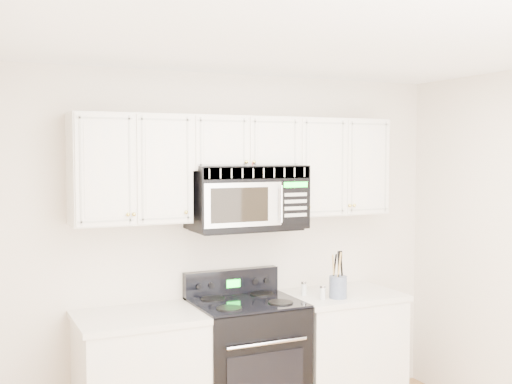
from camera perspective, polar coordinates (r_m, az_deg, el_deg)
room at (r=3.40m, az=9.33°, el=-8.51°), size 3.51×3.51×2.61m
base_cabinet_right at (r=5.21m, az=7.60°, el=-14.16°), size 0.86×0.65×0.92m
range at (r=4.82m, az=-0.90°, el=-14.88°), size 0.75×0.68×1.12m
upper_cabinets at (r=4.72m, az=-1.45°, el=2.64°), size 2.44×0.37×0.75m
microwave at (r=4.70m, az=-0.84°, el=-0.44°), size 0.84×0.47×0.46m
utensil_crock at (r=4.88m, az=7.31°, el=-8.26°), size 0.13×0.13×0.35m
shaker_salt at (r=4.95m, az=4.28°, el=-8.54°), size 0.04×0.04×0.11m
shaker_pepper at (r=4.83m, az=5.93°, el=-8.86°), size 0.04×0.04×0.10m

